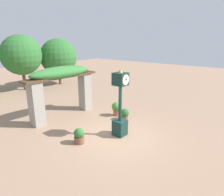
% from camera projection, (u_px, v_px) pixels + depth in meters
% --- Properties ---
extents(ground_plane, '(60.00, 60.00, 0.00)m').
position_uv_depth(ground_plane, '(116.00, 135.00, 9.82)').
color(ground_plane, '#9E7A60').
extents(pedestal_clock, '(0.58, 0.63, 3.28)m').
position_uv_depth(pedestal_clock, '(120.00, 106.00, 9.43)').
color(pedestal_clock, '#14332D').
rests_on(pedestal_clock, ground).
extents(pergola, '(4.77, 1.23, 3.05)m').
position_uv_depth(pergola, '(62.00, 81.00, 11.69)').
color(pergola, gray).
rests_on(pergola, ground).
extents(potted_plant_near_left, '(0.60, 0.60, 0.86)m').
position_uv_depth(potted_plant_near_left, '(117.00, 108.00, 12.27)').
color(potted_plant_near_left, '#9E563D').
rests_on(potted_plant_near_left, ground).
extents(potted_plant_near_right, '(0.49, 0.49, 0.65)m').
position_uv_depth(potted_plant_near_right, '(125.00, 114.00, 11.67)').
color(potted_plant_near_right, brown).
rests_on(potted_plant_near_right, ground).
extents(potted_plant_far_left, '(0.46, 0.46, 0.72)m').
position_uv_depth(potted_plant_far_left, '(79.00, 136.00, 8.98)').
color(potted_plant_far_left, brown).
rests_on(potted_plant_far_left, ground).
extents(tree_line, '(14.66, 4.28, 5.00)m').
position_uv_depth(tree_line, '(10.00, 59.00, 17.20)').
color(tree_line, brown).
rests_on(tree_line, ground).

